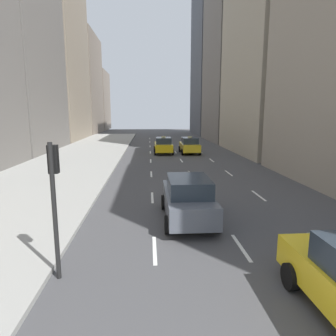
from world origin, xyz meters
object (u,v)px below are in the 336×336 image
Objects in this scene: taxi_second at (163,145)px; taxi_third at (189,145)px; sedan_black_near at (188,198)px; traffic_light_pole at (54,189)px.

taxi_second and taxi_third have the same top height.
traffic_light_pole is (-3.95, -4.01, 1.50)m from sedan_black_near.
taxi_second is 0.99× the size of sedan_black_near.
taxi_third is 1.22× the size of traffic_light_pole.
sedan_black_near is at bearing -97.88° from taxi_third.
taxi_second is 24.80m from traffic_light_pole.
sedan_black_near is at bearing -90.00° from taxi_second.
taxi_third is 20.43m from sedan_black_near.
traffic_light_pole is at bearing -105.56° from taxi_third.
taxi_second is 1.22× the size of traffic_light_pole.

